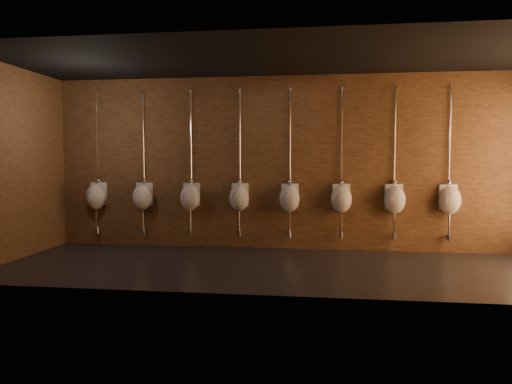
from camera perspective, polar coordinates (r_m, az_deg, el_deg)
ground at (r=7.18m, az=1.85°, el=-9.33°), size 8.50×8.50×0.00m
room_shell at (r=6.99m, az=1.89°, el=6.93°), size 8.54×3.04×3.22m
urinal_0 at (r=9.34m, az=-19.34°, el=-0.45°), size 0.40×0.36×2.72m
urinal_1 at (r=8.96m, az=-13.99°, el=-0.52°), size 0.40×0.36×2.72m
urinal_2 at (r=8.66m, az=-8.22°, el=-0.60°), size 0.40×0.36×2.72m
urinal_3 at (r=8.46m, az=-2.12°, el=-0.67°), size 0.40×0.36×2.72m
urinal_4 at (r=8.36m, az=4.22°, el=-0.73°), size 0.40×0.36×2.72m
urinal_5 at (r=8.36m, az=10.62°, el=-0.79°), size 0.40×0.36×2.72m
urinal_6 at (r=8.47m, az=16.95°, el=-0.84°), size 0.40×0.36×2.72m
urinal_7 at (r=8.67m, az=23.05°, el=-0.87°), size 0.40×0.36×2.72m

